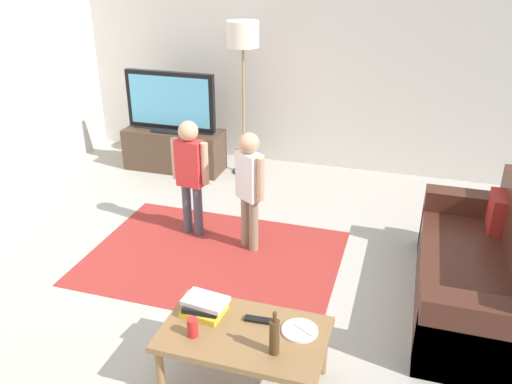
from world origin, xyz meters
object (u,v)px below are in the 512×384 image
object	(u,v)px
coffee_table	(244,338)
bottle	(274,336)
book_stack	(204,306)
tv_remote	(258,320)
child_center	(249,181)
soda_can	(193,327)
tv_stand	(174,150)
child_near_tv	(190,168)
floor_lamp	(243,43)
couch	(487,276)
tv	(170,102)
plate	(300,330)

from	to	relation	value
coffee_table	bottle	xyz separation A→B (m)	(0.22, -0.12, 0.17)
book_stack	tv_remote	xyz separation A→B (m)	(0.34, 0.02, -0.04)
child_center	soda_can	size ratio (longest dim) A/B	9.22
tv_stand	child_near_tv	xyz separation A→B (m)	(0.86, -1.44, 0.43)
floor_lamp	soda_can	bearing A→B (deg)	-76.64
tv_remote	couch	bearing A→B (deg)	34.83
bottle	tv_stand	bearing A→B (deg)	123.49
floor_lamp	child_center	world-z (taller)	floor_lamp
tv_remote	child_near_tv	bearing A→B (deg)	121.36
couch	book_stack	distance (m)	2.14
tv	soda_can	xyz separation A→B (m)	(1.66, -3.25, -0.37)
child_near_tv	bottle	bearing A→B (deg)	-54.57
floor_lamp	plate	size ratio (longest dim) A/B	8.09
couch	soda_can	distance (m)	2.26
soda_can	child_center	bearing A→B (deg)	96.64
tv_stand	child_center	xyz separation A→B (m)	(1.46, -1.53, 0.42)
coffee_table	couch	bearing A→B (deg)	40.74
tv	couch	xyz separation A→B (m)	(3.42, -1.85, -0.56)
tv_stand	tv_remote	size ratio (longest dim) A/B	7.06
soda_can	tv_remote	bearing A→B (deg)	36.03
tv	child_center	xyz separation A→B (m)	(1.46, -1.51, -0.18)
couch	floor_lamp	bearing A→B (deg)	141.86
couch	child_center	world-z (taller)	child_center
book_stack	bottle	xyz separation A→B (m)	(0.51, -0.22, 0.07)
child_near_tv	soda_can	distance (m)	2.00
plate	couch	bearing A→B (deg)	45.36
child_near_tv	child_center	size ratio (longest dim) A/B	1.02
book_stack	plate	distance (m)	0.62
tv	couch	world-z (taller)	tv
book_stack	soda_can	distance (m)	0.22
child_near_tv	child_center	bearing A→B (deg)	-8.82
tv	bottle	world-z (taller)	tv
child_center	coffee_table	distance (m)	1.71
child_near_tv	book_stack	world-z (taller)	child_near_tv
book_stack	bottle	world-z (taller)	bottle
tv_stand	child_center	bearing A→B (deg)	-46.42
tv	book_stack	xyz separation A→B (m)	(1.65, -3.03, -0.38)
couch	tv_stand	bearing A→B (deg)	151.36
child_center	coffee_table	xyz separation A→B (m)	(0.48, -1.61, -0.29)
floor_lamp	plate	bearing A→B (deg)	-66.17
tv_stand	child_near_tv	bearing A→B (deg)	-59.11
couch	book_stack	world-z (taller)	couch
couch	floor_lamp	distance (m)	3.51
tv_remote	tv	bearing A→B (deg)	119.43
floor_lamp	plate	distance (m)	3.67
tv_remote	bottle	bearing A→B (deg)	-58.78
child_near_tv	book_stack	size ratio (longest dim) A/B	3.90
book_stack	bottle	distance (m)	0.56
floor_lamp	tv	bearing A→B (deg)	-168.49
couch	bottle	distance (m)	1.90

